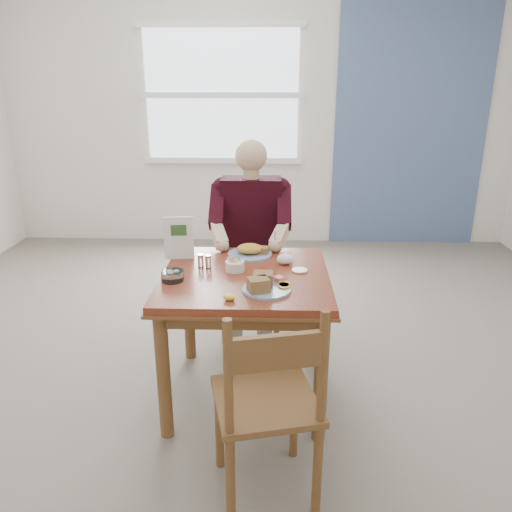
{
  "coord_description": "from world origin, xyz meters",
  "views": [
    {
      "loc": [
        0.14,
        -2.51,
        1.73
      ],
      "look_at": [
        0.06,
        0.0,
        0.85
      ],
      "focal_mm": 35.0,
      "sensor_mm": 36.0,
      "label": 1
    }
  ],
  "objects_px": {
    "table": "(246,293)",
    "chair_near": "(268,404)",
    "diner": "(251,227)",
    "far_plate": "(251,251)",
    "chair_far": "(252,269)",
    "near_plate": "(264,285)"
  },
  "relations": [
    {
      "from": "diner",
      "to": "near_plate",
      "type": "distance_m",
      "value": 0.94
    },
    {
      "from": "far_plate",
      "to": "diner",
      "type": "bearing_deg",
      "value": 92.35
    },
    {
      "from": "table",
      "to": "chair_far",
      "type": "relative_size",
      "value": 0.97
    },
    {
      "from": "table",
      "to": "near_plate",
      "type": "relative_size",
      "value": 3.21
    },
    {
      "from": "chair_far",
      "to": "chair_near",
      "type": "bearing_deg",
      "value": -85.18
    },
    {
      "from": "table",
      "to": "chair_near",
      "type": "distance_m",
      "value": 0.81
    },
    {
      "from": "chair_near",
      "to": "diner",
      "type": "height_order",
      "value": "diner"
    },
    {
      "from": "chair_far",
      "to": "far_plate",
      "type": "relative_size",
      "value": 2.97
    },
    {
      "from": "far_plate",
      "to": "near_plate",
      "type": "bearing_deg",
      "value": -80.41
    },
    {
      "from": "chair_far",
      "to": "far_plate",
      "type": "height_order",
      "value": "chair_far"
    },
    {
      "from": "table",
      "to": "near_plate",
      "type": "height_order",
      "value": "near_plate"
    },
    {
      "from": "diner",
      "to": "far_plate",
      "type": "xyz_separation_m",
      "value": [
        0.02,
        -0.4,
        -0.03
      ]
    },
    {
      "from": "chair_far",
      "to": "diner",
      "type": "distance_m",
      "value": 0.34
    },
    {
      "from": "chair_near",
      "to": "far_plate",
      "type": "xyz_separation_m",
      "value": [
        -0.12,
        1.08,
        0.3
      ]
    },
    {
      "from": "table",
      "to": "far_plate",
      "type": "distance_m",
      "value": 0.33
    },
    {
      "from": "far_plate",
      "to": "chair_near",
      "type": "bearing_deg",
      "value": -83.87
    },
    {
      "from": "chair_near",
      "to": "diner",
      "type": "distance_m",
      "value": 1.53
    },
    {
      "from": "table",
      "to": "chair_near",
      "type": "xyz_separation_m",
      "value": [
        0.13,
        -0.78,
        -0.16
      ]
    },
    {
      "from": "table",
      "to": "chair_near",
      "type": "relative_size",
      "value": 0.97
    },
    {
      "from": "chair_far",
      "to": "near_plate",
      "type": "height_order",
      "value": "chair_far"
    },
    {
      "from": "table",
      "to": "far_plate",
      "type": "height_order",
      "value": "far_plate"
    },
    {
      "from": "chair_far",
      "to": "chair_near",
      "type": "height_order",
      "value": "same"
    }
  ]
}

